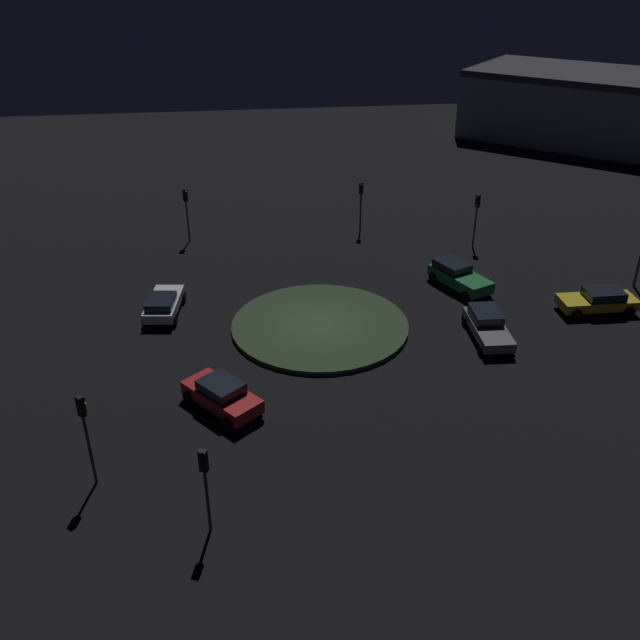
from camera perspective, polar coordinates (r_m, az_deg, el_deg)
name	(u,v)px	position (r m, az deg, el deg)	size (l,w,h in m)	color
ground_plane	(320,328)	(39.63, 0.00, -0.63)	(118.12, 118.12, 0.00)	black
roundabout_island	(320,325)	(39.56, 0.00, -0.46)	(10.23, 10.23, 0.28)	#2D4228
car_grey	(488,325)	(39.54, 13.78, -0.42)	(4.55, 2.16, 1.42)	slate
car_white	(163,304)	(41.72, -12.92, 1.33)	(4.25, 2.44, 1.35)	white
car_green	(459,276)	(44.82, 11.47, 3.61)	(4.74, 3.39, 1.54)	#1E7238
car_red	(222,395)	(32.93, -8.20, -6.19)	(4.31, 3.95, 1.52)	red
car_yellow	(599,300)	(44.32, 22.21, 1.53)	(2.09, 4.63, 1.42)	gold
traffic_light_southwest	(186,205)	(51.29, -11.08, 9.42)	(0.40, 0.37, 3.99)	#2D2D2D
traffic_light_southeast	(85,423)	(28.67, -19.00, -8.09)	(0.39, 0.38, 4.33)	#2D2D2D
traffic_light_west	(361,197)	(52.24, 3.43, 10.22)	(0.39, 0.36, 3.92)	#2D2D2D
traffic_light_northwest	(477,210)	(50.61, 12.92, 8.93)	(0.38, 0.39, 3.96)	#2D2D2D
traffic_light_southeast_near	(205,474)	(25.69, -9.55, -12.55)	(0.39, 0.36, 3.84)	#2D2D2D
store_building	(614,110)	(83.43, 23.32, 15.79)	(30.46, 31.95, 7.31)	#8C939E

